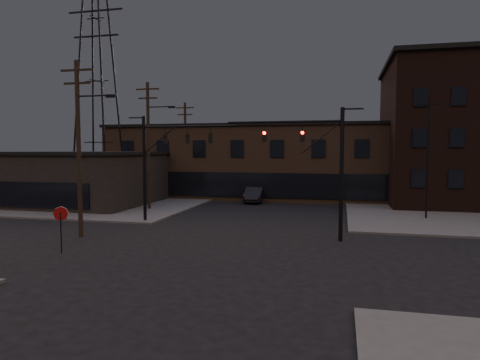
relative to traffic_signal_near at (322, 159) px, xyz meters
name	(u,v)px	position (x,y,z in m)	size (l,w,h in m)	color
ground	(216,252)	(-5.36, -4.50, -4.93)	(140.00, 140.00, 0.00)	black
sidewalk_nw	(88,197)	(-27.36, 17.50, -4.86)	(30.00, 30.00, 0.15)	#474744
building_row	(284,162)	(-5.36, 23.50, -0.93)	(40.00, 12.00, 8.00)	brown
building_left	(70,180)	(-25.36, 11.50, -2.43)	(16.00, 12.00, 5.00)	black
traffic_signal_near	(322,159)	(0.00, 0.00, 0.00)	(7.12, 0.24, 8.00)	black
traffic_signal_far	(160,156)	(-12.07, 3.50, 0.08)	(7.12, 0.24, 8.00)	black
stop_sign	(61,219)	(-13.36, -6.49, -3.09)	(0.72, 0.33, 2.48)	black
utility_pole_near	(80,144)	(-14.79, -2.50, 0.94)	(3.70, 0.28, 11.00)	black
utility_pole_mid	(149,143)	(-15.79, 9.50, 1.19)	(3.70, 0.28, 11.50)	black
utility_pole_far	(185,147)	(-16.86, 21.50, 0.85)	(2.20, 0.28, 11.00)	black
transmission_tower	(97,81)	(-23.36, 13.50, 7.57)	(7.00, 7.00, 25.00)	black
lot_light_a	(428,149)	(7.64, 9.50, 0.58)	(1.50, 0.28, 9.14)	black
parked_car_lot_a	(428,196)	(9.38, 18.37, -3.94)	(1.98, 4.93, 1.68)	black
car_crossing	(254,194)	(-7.71, 17.51, -4.10)	(1.75, 5.03, 1.66)	black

